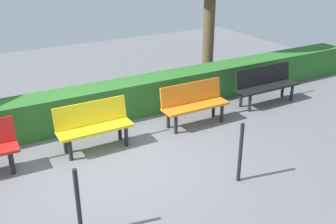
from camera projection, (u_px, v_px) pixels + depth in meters
ground_plane at (116, 161)px, 6.80m from camera, size 17.14×17.14×0.00m
bench_black at (266, 83)px, 9.10m from camera, size 1.60×0.46×0.86m
bench_orange at (194, 102)px, 8.04m from camera, size 1.42×0.46×0.86m
bench_yellow at (94, 124)px, 7.07m from camera, size 1.35×0.46×0.86m
hedge_row at (123, 99)px, 8.45m from camera, size 13.14×0.65×0.76m
railing_post_mid at (240, 153)px, 6.07m from camera, size 0.06×0.06×1.00m
railing_post_far at (78, 204)px, 4.89m from camera, size 0.06×0.06×1.00m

